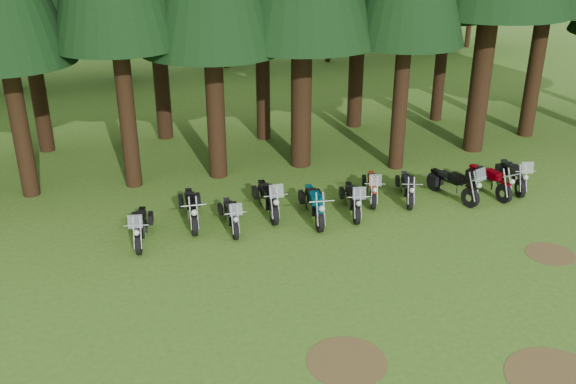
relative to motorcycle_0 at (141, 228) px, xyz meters
name	(u,v)px	position (x,y,z in m)	size (l,w,h in m)	color
ground	(421,291)	(6.57, -5.08, -0.46)	(120.00, 120.00, 0.00)	#325719
dirt_patch_0	(347,361)	(3.57, -7.08, -0.46)	(1.80, 1.80, 0.01)	#4C3D1E
dirt_patch_1	(550,254)	(11.07, -4.58, -0.46)	(1.40, 1.40, 0.01)	#4C3D1E
dirt_patch_2	(558,380)	(7.57, -9.08, -0.46)	(2.20, 2.20, 0.01)	#4C3D1E
motorcycle_0	(141,228)	(0.00, 0.00, 0.00)	(0.71, 2.19, 1.38)	black
motorcycle_1	(191,209)	(1.67, 0.73, 0.02)	(0.42, 2.33, 0.95)	black
motorcycle_2	(231,216)	(2.75, -0.05, -0.03)	(0.44, 2.06, 1.29)	black
motorcycle_3	(268,200)	(4.15, 0.61, 0.04)	(0.48, 2.38, 1.49)	black
motorcycle_4	(314,205)	(5.41, -0.27, 0.03)	(0.53, 2.36, 0.96)	black
motorcycle_5	(353,201)	(6.75, -0.27, 0.00)	(0.79, 2.19, 1.38)	black
motorcycle_6	(372,188)	(7.82, 0.49, -0.01)	(1.04, 2.06, 1.34)	black
motorcycle_7	(407,188)	(8.93, 0.10, -0.03)	(0.86, 2.00, 0.85)	black
motorcycle_8	(453,185)	(10.46, -0.31, 0.03)	(0.86, 2.34, 1.48)	black
motorcycle_9	(488,181)	(11.86, -0.35, 0.01)	(0.41, 2.27, 0.92)	black
motorcycle_10	(512,176)	(12.95, -0.21, 0.01)	(0.85, 2.22, 1.41)	black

